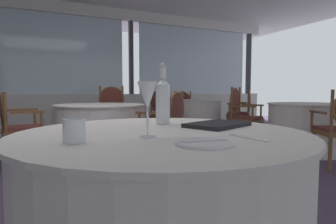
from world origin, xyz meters
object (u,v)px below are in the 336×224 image
at_px(side_plate, 204,143).
at_px(dining_chair_2_2, 184,107).
at_px(menu_book, 217,125).
at_px(dining_chair_2_0, 163,111).
at_px(wine_glass, 147,97).
at_px(dining_chair_2_1, 243,109).
at_px(dining_chair_3_0, 242,112).
at_px(water_bottle, 163,100).
at_px(dining_chair_0_2, 167,122).
at_px(water_tumbler, 74,131).
at_px(dining_chair_0_1, 16,123).
at_px(dining_chair_0_0, 111,110).

bearing_deg(side_plate, dining_chair_2_2, 62.68).
bearing_deg(menu_book, side_plate, -151.99).
bearing_deg(dining_chair_2_0, wine_glass, -132.45).
xyz_separation_m(side_plate, dining_chair_2_1, (3.27, 3.75, -0.19)).
height_order(side_plate, dining_chair_3_0, dining_chair_3_0).
bearing_deg(water_bottle, wine_glass, -121.20).
relative_size(dining_chair_0_2, dining_chair_2_0, 0.97).
bearing_deg(water_tumbler, dining_chair_0_2, 57.92).
relative_size(wine_glass, water_tumbler, 2.65).
height_order(dining_chair_0_1, dining_chair_2_1, dining_chair_2_1).
relative_size(water_tumbler, dining_chair_0_2, 0.09).
height_order(water_tumbler, dining_chair_2_1, dining_chair_2_1).
height_order(dining_chair_0_1, dining_chair_2_2, dining_chair_2_2).
bearing_deg(dining_chair_0_1, water_bottle, -78.66).
relative_size(dining_chair_0_2, dining_chair_2_1, 0.98).
distance_m(menu_book, dining_chair_3_0, 3.46).
distance_m(side_plate, dining_chair_0_2, 2.50).
bearing_deg(side_plate, dining_chair_0_0, 81.11).
bearing_deg(dining_chair_0_1, menu_book, -76.20).
height_order(water_bottle, dining_chair_0_1, water_bottle).
relative_size(dining_chair_0_0, dining_chair_3_0, 1.03).
bearing_deg(dining_chair_2_1, side_plate, 90.81).
xyz_separation_m(water_bottle, dining_chair_0_0, (0.53, 3.51, -0.27)).
xyz_separation_m(menu_book, dining_chair_0_2, (0.60, 1.93, -0.21)).
relative_size(dining_chair_0_0, dining_chair_2_2, 1.11).
xyz_separation_m(dining_chair_2_0, dining_chair_3_0, (0.97, -1.12, 0.02)).
relative_size(side_plate, dining_chair_2_2, 0.22).
bearing_deg(water_tumbler, side_plate, -30.36).
relative_size(side_plate, dining_chair_2_0, 0.21).
bearing_deg(dining_chair_2_0, water_bottle, -131.65).
distance_m(side_plate, menu_book, 0.50).
bearing_deg(side_plate, menu_book, 50.17).
xyz_separation_m(water_tumbler, menu_book, (0.71, 0.16, -0.03)).
bearing_deg(dining_chair_0_0, dining_chair_2_1, 103.24).
relative_size(wine_glass, dining_chair_0_2, 0.23).
relative_size(dining_chair_0_0, dining_chair_2_0, 1.08).
height_order(water_tumbler, dining_chair_0_1, dining_chair_0_1).
height_order(menu_book, dining_chair_2_2, dining_chair_2_2).
relative_size(wine_glass, dining_chair_2_1, 0.23).
relative_size(water_bottle, dining_chair_2_0, 0.35).
bearing_deg(dining_chair_2_1, dining_chair_0_0, 34.09).
bearing_deg(menu_book, water_bottle, 111.70).
relative_size(side_plate, dining_chair_0_2, 0.22).
height_order(water_bottle, dining_chair_2_2, water_bottle).
relative_size(wine_glass, dining_chair_3_0, 0.22).
distance_m(dining_chair_2_2, dining_chair_3_0, 2.36).
distance_m(wine_glass, dining_chair_3_0, 3.89).
bearing_deg(dining_chair_0_0, wine_glass, 10.01).
xyz_separation_m(side_plate, water_tumbler, (-0.39, 0.23, 0.04)).
relative_size(wine_glass, dining_chair_2_0, 0.23).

